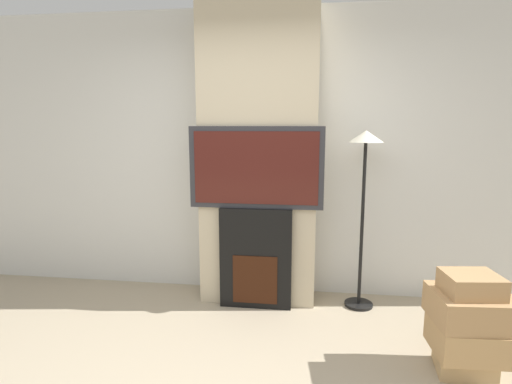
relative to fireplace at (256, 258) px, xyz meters
name	(u,v)px	position (x,y,z in m)	size (l,w,h in m)	color
wall_back	(262,155)	(0.00, 0.42, 0.90)	(6.00, 0.06, 2.70)	silver
chimney_breast	(259,157)	(0.00, 0.19, 0.90)	(1.05, 0.39, 2.70)	beige
fireplace	(256,258)	(0.00, 0.00, 0.00)	(0.64, 0.15, 0.91)	black
television	(256,168)	(0.00, 0.00, 0.82)	(1.17, 0.07, 0.71)	#2D2D33
floor_lamp	(364,171)	(0.93, 0.12, 0.79)	(0.30, 0.30, 1.59)	black
box_stack	(469,323)	(1.51, -0.82, -0.10)	(0.51, 0.45, 0.70)	tan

